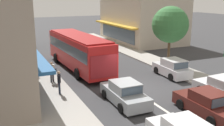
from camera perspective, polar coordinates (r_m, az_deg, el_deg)
name	(u,v)px	position (r m, az deg, el deg)	size (l,w,h in m)	color
ground_plane	(131,88)	(19.70, 4.16, -5.53)	(140.00, 140.00, 0.00)	#353538
lane_centre_line	(109,74)	(23.10, -0.61, -2.44)	(0.20, 28.00, 0.01)	silver
sidewalk_left	(26,77)	(23.28, -18.20, -2.89)	(5.20, 44.00, 0.14)	#A39E96
kerb_right	(156,61)	(27.70, 9.47, 0.35)	(2.80, 44.00, 0.12)	#A39E96
building_right_far	(141,16)	(39.93, 6.40, 10.24)	(9.06, 13.04, 7.68)	beige
city_bus	(79,49)	(24.48, -7.30, 2.94)	(3.14, 10.97, 3.23)	red
sedan_behind_bus_near	(207,104)	(16.20, 20.03, -8.43)	(1.91, 4.20, 1.47)	#561E19
sedan_adjacent_lane_lead	(125,94)	(16.83, 2.79, -6.66)	(1.94, 4.22, 1.47)	#9EA3A8
parked_sedan_kerb_front	(224,89)	(19.10, 23.22, -5.27)	(2.00, 4.25, 1.47)	silver
parked_hatchback_kerb_second	(172,68)	(22.92, 12.99, -1.12)	(1.92, 3.76, 1.54)	silver
traffic_light_downstreet	(29,24)	(38.66, -17.56, 8.06)	(0.33, 0.24, 4.20)	gray
street_tree_right	(170,25)	(24.70, 12.55, 8.15)	(3.35, 3.35, 5.84)	brown
pedestrian_with_handbag_near	(52,71)	(20.89, -12.93, -1.62)	(0.65, 0.41, 1.63)	#333338
pedestrian_browsing_midblock	(59,81)	(18.30, -11.45, -3.85)	(0.28, 0.56, 1.63)	#232838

